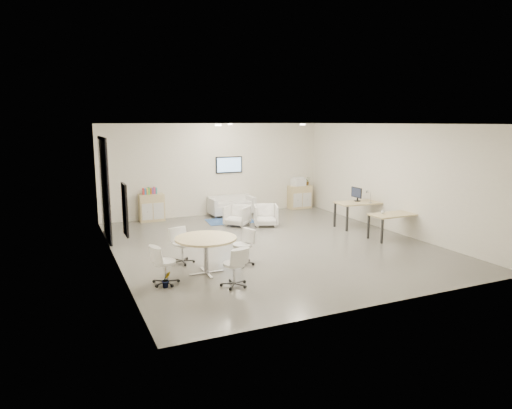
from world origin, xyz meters
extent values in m
cube|color=#605D57|center=(0.00, 0.00, -0.40)|extent=(8.00, 9.00, 0.80)
cube|color=white|center=(0.00, 0.00, 3.60)|extent=(8.00, 9.00, 0.80)
cube|color=beige|center=(0.00, 4.90, 1.60)|extent=(8.00, 0.80, 3.20)
cube|color=beige|center=(0.00, -4.90, 1.60)|extent=(8.00, 0.80, 3.20)
cube|color=beige|center=(-4.40, 0.00, 1.60)|extent=(0.80, 9.00, 3.20)
cube|color=beige|center=(4.40, 0.00, 1.60)|extent=(0.80, 9.00, 3.20)
cube|color=black|center=(-3.96, 2.50, 1.43)|extent=(0.02, 1.90, 2.85)
cube|color=black|center=(-3.94, 2.50, 2.81)|extent=(0.06, 1.90, 0.08)
cube|color=black|center=(-3.94, 1.59, 1.43)|extent=(0.06, 0.08, 2.85)
cube|color=black|center=(-3.94, 3.41, 1.43)|extent=(0.06, 0.08, 2.85)
cube|color=black|center=(-3.94, 2.65, 1.43)|extent=(0.06, 0.07, 2.85)
cube|color=#B2B2B7|center=(-3.90, 2.05, 1.05)|extent=(0.04, 0.60, 0.05)
cube|color=black|center=(-3.98, -1.60, 1.55)|extent=(0.04, 0.54, 1.04)
cube|color=white|center=(-3.95, -1.60, 1.55)|extent=(0.01, 0.46, 0.96)
cube|color=#F27F5E|center=(-3.95, -1.60, 1.35)|extent=(0.01, 0.32, 0.30)
cube|color=black|center=(0.50, 4.46, 1.75)|extent=(0.98, 0.05, 0.58)
cube|color=#91C2FB|center=(0.50, 4.44, 1.75)|extent=(0.90, 0.01, 0.50)
cylinder|color=#FFEAC6|center=(-1.80, -1.00, 3.18)|extent=(0.14, 0.14, 0.03)
cylinder|color=#FFEAC6|center=(1.20, 0.50, 3.18)|extent=(0.14, 0.14, 0.03)
cylinder|color=#FFEAC6|center=(0.00, 3.00, 3.18)|extent=(0.14, 0.14, 0.03)
cube|color=tan|center=(-2.32, 4.27, 0.45)|extent=(0.80, 0.40, 0.90)
cube|color=silver|center=(-2.51, 4.06, 0.36)|extent=(0.34, 0.02, 0.54)
cube|color=silver|center=(-2.14, 4.06, 0.36)|extent=(0.34, 0.02, 0.54)
cube|color=tan|center=(3.29, 4.27, 0.44)|extent=(0.87, 0.41, 0.87)
cube|color=silver|center=(3.09, 4.05, 0.35)|extent=(0.37, 0.02, 0.52)
cube|color=silver|center=(3.49, 4.05, 0.35)|extent=(0.37, 0.02, 0.52)
cube|color=red|center=(-2.57, 4.27, 1.01)|extent=(0.04, 0.14, 0.22)
cube|color=#337FCC|center=(-2.51, 4.27, 1.01)|extent=(0.04, 0.14, 0.22)
cube|color=gold|center=(-2.45, 4.27, 1.01)|extent=(0.04, 0.14, 0.22)
cube|color=#4CB24C|center=(-2.39, 4.27, 1.01)|extent=(0.04, 0.14, 0.22)
cube|color=#CC6619|center=(-2.33, 4.27, 1.01)|extent=(0.04, 0.14, 0.22)
cube|color=purple|center=(-2.27, 4.27, 1.01)|extent=(0.04, 0.14, 0.22)
cube|color=#E54C7F|center=(-2.21, 4.27, 1.01)|extent=(0.04, 0.14, 0.22)
cube|color=teal|center=(-2.15, 4.27, 1.01)|extent=(0.04, 0.14, 0.22)
cube|color=white|center=(3.21, 4.27, 1.01)|extent=(0.51, 0.45, 0.27)
cube|color=white|center=(3.21, 4.27, 1.17)|extent=(0.39, 0.34, 0.06)
cube|color=silver|center=(0.43, 4.06, 0.24)|extent=(1.58, 0.83, 0.29)
cube|color=silver|center=(0.43, 4.36, 0.54)|extent=(1.56, 0.23, 0.29)
cube|color=silver|center=(-0.28, 4.06, 0.39)|extent=(0.16, 0.78, 0.58)
cube|color=silver|center=(1.15, 4.06, 0.39)|extent=(0.16, 0.78, 0.58)
cube|color=#305293|center=(0.05, 3.20, 0.01)|extent=(1.63, 1.16, 0.01)
imported|color=silver|center=(0.02, 2.49, 0.36)|extent=(0.95, 0.95, 0.71)
imported|color=silver|center=(0.83, 2.09, 0.37)|extent=(0.92, 0.89, 0.75)
cube|color=tan|center=(3.46, 0.75, 0.77)|extent=(1.59, 0.90, 0.04)
cube|color=black|center=(2.75, 0.42, 0.38)|extent=(0.05, 0.05, 0.75)
cube|color=black|center=(4.17, 0.42, 0.38)|extent=(0.05, 0.05, 0.75)
cube|color=black|center=(2.75, 1.08, 0.38)|extent=(0.05, 0.05, 0.75)
cube|color=black|center=(4.17, 1.08, 0.38)|extent=(0.05, 0.05, 0.75)
cube|color=tan|center=(3.43, -0.84, 0.69)|extent=(1.38, 0.71, 0.04)
cube|color=black|center=(2.79, -1.13, 0.34)|extent=(0.05, 0.05, 0.67)
cube|color=black|center=(4.07, -1.13, 0.34)|extent=(0.05, 0.05, 0.67)
cube|color=black|center=(2.79, -0.54, 0.34)|extent=(0.05, 0.05, 0.67)
cube|color=black|center=(4.07, -0.54, 0.34)|extent=(0.05, 0.05, 0.67)
cylinder|color=black|center=(3.46, 0.90, 0.81)|extent=(0.20, 0.20, 0.02)
cube|color=black|center=(3.46, 0.90, 0.93)|extent=(0.04, 0.03, 0.24)
cube|color=black|center=(3.41, 0.90, 1.08)|extent=(0.03, 0.50, 0.32)
cylinder|color=tan|center=(-2.32, -1.58, 0.79)|extent=(1.33, 1.33, 0.04)
cylinder|color=#B2B2B7|center=(-2.32, -1.58, 0.38)|extent=(0.10, 0.10, 0.76)
cube|color=#B2B2B7|center=(-2.32, -1.58, 0.01)|extent=(0.78, 0.06, 0.03)
cube|color=#B2B2B7|center=(-2.32, -1.58, 0.01)|extent=(0.06, 0.78, 0.03)
imported|color=#3F7F3F|center=(3.59, 4.26, 0.99)|extent=(0.33, 0.35, 0.24)
imported|color=#3F7F3F|center=(-3.31, -2.07, 0.07)|extent=(0.24, 0.36, 0.15)
imported|color=white|center=(3.14, -0.72, 0.77)|extent=(0.14, 0.12, 0.12)
camera|label=1|loc=(-5.20, -10.69, 3.25)|focal=32.00mm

